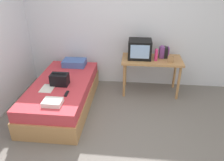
% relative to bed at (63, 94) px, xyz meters
% --- Properties ---
extents(ground_plane, '(8.00, 8.00, 0.00)m').
position_rel_bed_xyz_m(ground_plane, '(0.96, -0.86, -0.25)').
color(ground_plane, slate).
extents(wall_back, '(5.20, 0.10, 2.60)m').
position_rel_bed_xyz_m(wall_back, '(0.96, 1.14, 1.05)').
color(wall_back, silver).
rests_on(wall_back, ground).
extents(bed, '(1.00, 2.00, 0.50)m').
position_rel_bed_xyz_m(bed, '(0.00, 0.00, 0.00)').
color(bed, '#B27F4C').
rests_on(bed, ground).
extents(desk, '(1.16, 0.60, 0.73)m').
position_rel_bed_xyz_m(desk, '(1.62, 0.71, 0.39)').
color(desk, '#B27F4C').
rests_on(desk, ground).
extents(tv, '(0.44, 0.39, 0.36)m').
position_rel_bed_xyz_m(tv, '(1.37, 0.74, 0.67)').
color(tv, black).
rests_on(tv, desk).
extents(water_bottle, '(0.06, 0.06, 0.23)m').
position_rel_bed_xyz_m(water_bottle, '(1.68, 0.62, 0.60)').
color(water_bottle, '#E53372').
rests_on(water_bottle, desk).
extents(book_row, '(0.18, 0.16, 0.22)m').
position_rel_bed_xyz_m(book_row, '(1.85, 0.81, 0.59)').
color(book_row, '#7A3D89').
rests_on(book_row, desk).
extents(picture_frame, '(0.11, 0.02, 0.13)m').
position_rel_bed_xyz_m(picture_frame, '(1.95, 0.55, 0.55)').
color(picture_frame, '#9E754C').
rests_on(picture_frame, desk).
extents(pillow, '(0.46, 0.32, 0.13)m').
position_rel_bed_xyz_m(pillow, '(0.05, 0.75, 0.32)').
color(pillow, '#4766AD').
rests_on(pillow, bed).
extents(handbag, '(0.30, 0.20, 0.22)m').
position_rel_bed_xyz_m(handbag, '(0.01, -0.09, 0.35)').
color(handbag, black).
rests_on(handbag, bed).
extents(magazine, '(0.21, 0.29, 0.01)m').
position_rel_bed_xyz_m(magazine, '(-0.16, -0.25, 0.26)').
color(magazine, white).
rests_on(magazine, bed).
extents(remote_dark, '(0.04, 0.16, 0.02)m').
position_rel_bed_xyz_m(remote_dark, '(0.21, -0.40, 0.26)').
color(remote_dark, black).
rests_on(remote_dark, bed).
extents(remote_silver, '(0.04, 0.14, 0.02)m').
position_rel_bed_xyz_m(remote_silver, '(-0.23, 0.20, 0.26)').
color(remote_silver, '#B7B7BC').
rests_on(remote_silver, bed).
extents(folded_towel, '(0.28, 0.22, 0.07)m').
position_rel_bed_xyz_m(folded_towel, '(0.09, -0.71, 0.29)').
color(folded_towel, white).
rests_on(folded_towel, bed).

